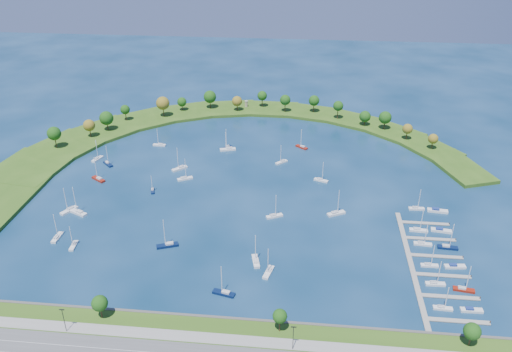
# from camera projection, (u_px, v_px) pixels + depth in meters

# --- Properties ---
(ground) EXTENTS (700.00, 700.00, 0.00)m
(ground) POSITION_uv_depth(u_px,v_px,m) (246.00, 186.00, 280.28)
(ground) COLOR #072641
(ground) RESTS_ON ground
(breakwater) EXTENTS (286.74, 247.64, 2.00)m
(breakwater) POSITION_uv_depth(u_px,v_px,m) (183.00, 144.00, 326.95)
(breakwater) COLOR #2D5115
(breakwater) RESTS_ON ground
(breakwater_trees) EXTENTS (237.94, 93.99, 14.63)m
(breakwater_trees) POSITION_uv_depth(u_px,v_px,m) (229.00, 110.00, 354.02)
(breakwater_trees) COLOR #382314
(breakwater_trees) RESTS_ON breakwater
(harbor_tower) EXTENTS (2.60, 2.60, 4.63)m
(harbor_tower) POSITION_uv_depth(u_px,v_px,m) (246.00, 104.00, 383.84)
(harbor_tower) COLOR gray
(harbor_tower) RESTS_ON breakwater
(dock_system) EXTENTS (24.28, 82.00, 1.60)m
(dock_system) POSITION_uv_depth(u_px,v_px,m) (428.00, 265.00, 218.61)
(dock_system) COLOR gray
(dock_system) RESTS_ON ground
(moored_boat_0) EXTENTS (10.16, 5.32, 14.38)m
(moored_boat_0) POSITION_uv_depth(u_px,v_px,m) (228.00, 149.00, 321.04)
(moored_boat_0) COLOR silver
(moored_boat_0) RESTS_ON ground
(moored_boat_1) EXTENTS (8.47, 5.77, 12.20)m
(moored_boat_1) POSITION_uv_depth(u_px,v_px,m) (274.00, 215.00, 252.29)
(moored_boat_1) COLOR silver
(moored_boat_1) RESTS_ON ground
(moored_boat_2) EXTENTS (9.40, 6.52, 13.58)m
(moored_boat_2) POSITION_uv_depth(u_px,v_px,m) (336.00, 213.00, 254.35)
(moored_boat_2) COLOR silver
(moored_boat_2) RESTS_ON ground
(moored_boat_3) EXTENTS (7.35, 6.95, 11.62)m
(moored_boat_3) POSITION_uv_depth(u_px,v_px,m) (282.00, 162.00, 305.32)
(moored_boat_3) COLOR silver
(moored_boat_3) RESTS_ON ground
(moored_boat_4) EXTENTS (9.21, 7.39, 13.74)m
(moored_boat_4) POSITION_uv_depth(u_px,v_px,m) (98.00, 179.00, 286.09)
(moored_boat_4) COLOR maroon
(moored_boat_4) RESTS_ON ground
(moored_boat_5) EXTENTS (6.80, 9.39, 13.67)m
(moored_boat_5) POSITION_uv_depth(u_px,v_px,m) (69.00, 210.00, 256.92)
(moored_boat_5) COLOR silver
(moored_boat_5) RESTS_ON ground
(moored_boat_6) EXTENTS (8.04, 7.05, 12.34)m
(moored_boat_6) POSITION_uv_depth(u_px,v_px,m) (302.00, 147.00, 324.10)
(moored_boat_6) COLOR maroon
(moored_boat_6) RESTS_ON ground
(moored_boat_7) EXTENTS (4.97, 8.91, 12.62)m
(moored_boat_7) POSITION_uv_depth(u_px,v_px,m) (97.00, 158.00, 308.93)
(moored_boat_7) COLOR silver
(moored_boat_7) RESTS_ON ground
(moored_boat_8) EXTENTS (4.50, 9.07, 12.85)m
(moored_boat_8) POSITION_uv_depth(u_px,v_px,m) (269.00, 272.00, 213.72)
(moored_boat_8) COLOR silver
(moored_boat_8) RESTS_ON ground
(moored_boat_9) EXTENTS (2.45, 8.54, 12.53)m
(moored_boat_9) POSITION_uv_depth(u_px,v_px,m) (57.00, 237.00, 235.99)
(moored_boat_9) COLOR silver
(moored_boat_9) RESTS_ON ground
(moored_boat_10) EXTENTS (8.59, 8.35, 13.77)m
(moored_boat_10) POSITION_uv_depth(u_px,v_px,m) (180.00, 168.00, 297.78)
(moored_boat_10) COLOR silver
(moored_boat_10) RESTS_ON ground
(moored_boat_11) EXTENTS (9.39, 4.64, 13.29)m
(moored_boat_11) POSITION_uv_depth(u_px,v_px,m) (224.00, 293.00, 202.12)
(moored_boat_11) COLOR #09183B
(moored_boat_11) RESTS_ON ground
(moored_boat_12) EXTENTS (4.53, 9.38, 13.29)m
(moored_boat_12) POSITION_uv_depth(u_px,v_px,m) (256.00, 261.00, 220.24)
(moored_boat_12) COLOR silver
(moored_boat_12) RESTS_ON ground
(moored_boat_13) EXTENTS (8.09, 2.42, 11.82)m
(moored_boat_13) POSITION_uv_depth(u_px,v_px,m) (159.00, 144.00, 327.06)
(moored_boat_13) COLOR silver
(moored_boat_13) RESTS_ON ground
(moored_boat_14) EXTENTS (8.69, 6.23, 12.63)m
(moored_boat_14) POSITION_uv_depth(u_px,v_px,m) (185.00, 178.00, 286.77)
(moored_boat_14) COLOR silver
(moored_boat_14) RESTS_ON ground
(moored_boat_15) EXTENTS (8.21, 4.95, 11.67)m
(moored_boat_15) POSITION_uv_depth(u_px,v_px,m) (321.00, 180.00, 285.18)
(moored_boat_15) COLOR silver
(moored_boat_15) RESTS_ON ground
(moored_boat_16) EXTENTS (6.33, 7.08, 10.95)m
(moored_boat_16) POSITION_uv_depth(u_px,v_px,m) (227.00, 147.00, 323.81)
(moored_boat_16) COLOR #09183B
(moored_boat_16) RESTS_ON ground
(moored_boat_17) EXTENTS (9.98, 6.03, 14.20)m
(moored_boat_17) POSITION_uv_depth(u_px,v_px,m) (168.00, 245.00, 230.47)
(moored_boat_17) COLOR #09183B
(moored_boat_17) RESTS_ON ground
(moored_boat_18) EXTENTS (2.76, 7.64, 11.01)m
(moored_boat_18) POSITION_uv_depth(u_px,v_px,m) (74.00, 245.00, 230.57)
(moored_boat_18) COLOR silver
(moored_boat_18) RESTS_ON ground
(moored_boat_19) EXTENTS (7.70, 7.63, 12.45)m
(moored_boat_19) POSITION_uv_depth(u_px,v_px,m) (108.00, 163.00, 303.04)
(moored_boat_19) COLOR #09183B
(moored_boat_19) RESTS_ON ground
(moored_boat_20) EXTENTS (3.78, 6.84, 9.69)m
(moored_boat_20) POSITION_uv_depth(u_px,v_px,m) (153.00, 190.00, 274.99)
(moored_boat_20) COLOR #09183B
(moored_boat_20) RESTS_ON ground
(moored_boat_21) EXTENTS (10.21, 6.86, 14.68)m
(moored_boat_21) POSITION_uv_depth(u_px,v_px,m) (78.00, 212.00, 254.94)
(moored_boat_21) COLOR silver
(moored_boat_21) RESTS_ON ground
(docked_boat_0) EXTENTS (7.31, 2.42, 10.60)m
(docked_boat_0) POSITION_uv_depth(u_px,v_px,m) (443.00, 307.00, 194.76)
(docked_boat_0) COLOR silver
(docked_boat_0) RESTS_ON ground
(docked_boat_1) EXTENTS (8.33, 2.53, 1.69)m
(docked_boat_1) POSITION_uv_depth(u_px,v_px,m) (471.00, 310.00, 193.88)
(docked_boat_1) COLOR silver
(docked_boat_1) RESTS_ON ground
(docked_boat_2) EXTENTS (7.98, 2.49, 11.62)m
(docked_boat_2) POSITION_uv_depth(u_px,v_px,m) (435.00, 283.00, 207.23)
(docked_boat_2) COLOR silver
(docked_boat_2) RESTS_ON ground
(docked_boat_3) EXTENTS (8.51, 3.54, 12.14)m
(docked_boat_3) POSITION_uv_depth(u_px,v_px,m) (464.00, 289.00, 204.07)
(docked_boat_3) COLOR maroon
(docked_boat_3) RESTS_ON ground
(docked_boat_4) EXTENTS (7.37, 2.14, 10.80)m
(docked_boat_4) POSITION_uv_depth(u_px,v_px,m) (429.00, 265.00, 217.89)
(docked_boat_4) COLOR silver
(docked_boat_4) RESTS_ON ground
(docked_boat_5) EXTENTS (9.06, 3.37, 1.81)m
(docked_boat_5) POSITION_uv_depth(u_px,v_px,m) (455.00, 266.00, 217.24)
(docked_boat_5) COLOR silver
(docked_boat_5) RESTS_ON ground
(docked_boat_6) EXTENTS (8.13, 2.87, 11.73)m
(docked_boat_6) POSITION_uv_depth(u_px,v_px,m) (423.00, 243.00, 231.66)
(docked_boat_6) COLOR silver
(docked_boat_6) RESTS_ON ground
(docked_boat_7) EXTENTS (8.95, 3.08, 12.93)m
(docked_boat_7) POSITION_uv_depth(u_px,v_px,m) (448.00, 247.00, 229.20)
(docked_boat_7) COLOR #09183B
(docked_boat_7) RESTS_ON ground
(docked_boat_8) EXTENTS (8.56, 2.98, 12.36)m
(docked_boat_8) POSITION_uv_depth(u_px,v_px,m) (418.00, 230.00, 241.33)
(docked_boat_8) COLOR silver
(docked_boat_8) RESTS_ON ground
(docked_boat_9) EXTENTS (9.64, 3.99, 1.91)m
(docked_boat_9) POSITION_uv_depth(u_px,v_px,m) (441.00, 230.00, 241.19)
(docked_boat_9) COLOR silver
(docked_boat_9) RESTS_ON ground
(docked_boat_10) EXTENTS (7.88, 2.61, 11.42)m
(docked_boat_10) POSITION_uv_depth(u_px,v_px,m) (416.00, 208.00, 258.63)
(docked_boat_10) COLOR silver
(docked_boat_10) RESTS_ON ground
(docked_boat_11) EXTENTS (10.17, 3.94, 2.02)m
(docked_boat_11) POSITION_uv_depth(u_px,v_px,m) (437.00, 211.00, 256.68)
(docked_boat_11) COLOR silver
(docked_boat_11) RESTS_ON ground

